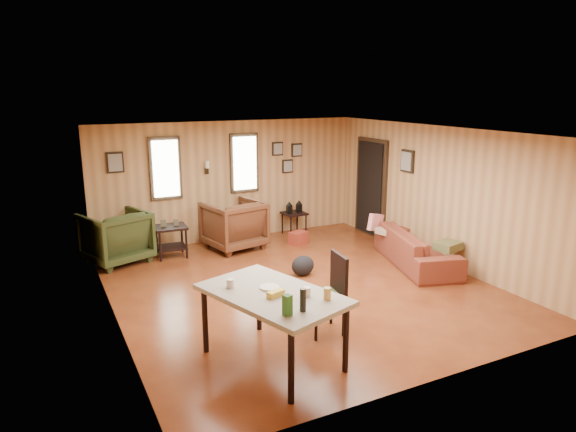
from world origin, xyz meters
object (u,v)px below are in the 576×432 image
object	(u,v)px
end_table	(171,236)
recliner_green	(116,235)
dining_table	(273,299)
recliner_brown	(234,222)
side_table	(294,211)
sofa	(417,242)

from	to	relation	value
end_table	recliner_green	bearing A→B (deg)	172.51
end_table	dining_table	size ratio (longest dim) A/B	0.38
recliner_brown	dining_table	bearing A→B (deg)	63.45
recliner_brown	recliner_green	bearing A→B (deg)	-15.49
dining_table	recliner_brown	bearing A→B (deg)	57.34
dining_table	end_table	bearing A→B (deg)	73.46
recliner_brown	side_table	bearing A→B (deg)	-178.74
end_table	side_table	distance (m)	2.72
end_table	dining_table	bearing A→B (deg)	-88.90
recliner_green	end_table	bearing A→B (deg)	152.33
recliner_green	dining_table	xyz separation A→B (m)	(1.03, -4.37, 0.25)
sofa	recliner_green	size ratio (longest dim) A/B	2.03
end_table	sofa	bearing A→B (deg)	-32.51
recliner_brown	dining_table	xyz separation A→B (m)	(-1.13, -4.22, 0.25)
end_table	dining_table	xyz separation A→B (m)	(0.08, -4.24, 0.36)
sofa	recliner_brown	bearing A→B (deg)	63.71
recliner_green	dining_table	bearing A→B (deg)	83.09
sofa	dining_table	bearing A→B (deg)	134.00
sofa	end_table	size ratio (longest dim) A/B	2.91
recliner_brown	dining_table	distance (m)	4.37
dining_table	side_table	bearing A→B (deg)	42.47
dining_table	recliner_green	bearing A→B (deg)	85.61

